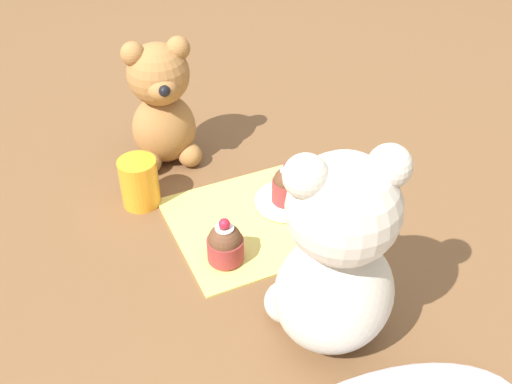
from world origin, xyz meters
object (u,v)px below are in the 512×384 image
at_px(teddy_bear_tan, 162,105).
at_px(saucer_plate, 287,201).
at_px(cupcake_near_cream_bear, 225,244).
at_px(juice_glass, 139,182).
at_px(teddy_bear_cream, 336,259).
at_px(cupcake_near_tan_bear, 287,185).

xyz_separation_m(teddy_bear_tan, saucer_plate, (-0.13, 0.19, -0.09)).
xyz_separation_m(cupcake_near_cream_bear, saucer_plate, (-0.13, -0.07, -0.02)).
distance_m(saucer_plate, juice_glass, 0.22).
distance_m(teddy_bear_cream, saucer_plate, 0.27).
xyz_separation_m(saucer_plate, cupcake_near_tan_bear, (0.00, -0.00, 0.03)).
relative_size(teddy_bear_cream, juice_glass, 3.50).
height_order(saucer_plate, juice_glass, juice_glass).
xyz_separation_m(teddy_bear_tan, juice_glass, (0.07, 0.09, -0.06)).
bearing_deg(cupcake_near_tan_bear, cupcake_near_cream_bear, 29.13).
xyz_separation_m(cupcake_near_cream_bear, juice_glass, (0.07, -0.17, 0.01)).
bearing_deg(cupcake_near_tan_bear, juice_glass, -26.55).
height_order(cupcake_near_cream_bear, saucer_plate, cupcake_near_cream_bear).
bearing_deg(juice_glass, teddy_bear_cream, 111.33).
relative_size(teddy_bear_cream, cupcake_near_cream_bear, 3.90).
xyz_separation_m(teddy_bear_tan, cupcake_near_cream_bear, (0.00, 0.26, -0.07)).
bearing_deg(teddy_bear_tan, teddy_bear_cream, -74.17).
relative_size(cupcake_near_cream_bear, saucer_plate, 0.71).
height_order(teddy_bear_tan, cupcake_near_cream_bear, teddy_bear_tan).
xyz_separation_m(teddy_bear_cream, teddy_bear_tan, (0.06, -0.43, -0.02)).
bearing_deg(teddy_bear_cream, cupcake_near_cream_bear, -55.69).
xyz_separation_m(saucer_plate, juice_glass, (0.20, -0.10, 0.03)).
bearing_deg(juice_glass, cupcake_near_cream_bear, 111.75).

